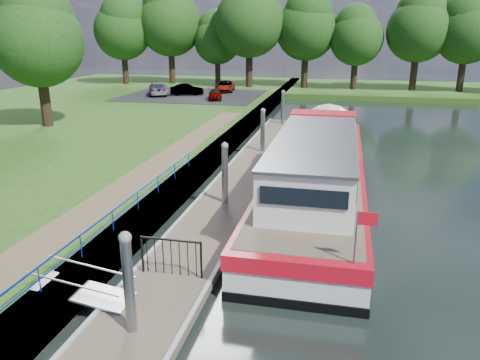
% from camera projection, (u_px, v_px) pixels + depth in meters
% --- Properties ---
extents(ground, '(160.00, 160.00, 0.00)m').
position_uv_depth(ground, '(142.00, 331.00, 11.75)').
color(ground, black).
rests_on(ground, ground).
extents(bank_edge, '(1.10, 90.00, 0.78)m').
position_uv_depth(bank_edge, '(210.00, 159.00, 26.11)').
color(bank_edge, '#473D2D').
rests_on(bank_edge, ground).
extents(far_bank, '(60.00, 18.00, 0.60)m').
position_uv_depth(far_bank, '(407.00, 90.00, 57.54)').
color(far_bank, '#254D16').
rests_on(far_bank, ground).
extents(footpath, '(1.60, 40.00, 0.05)m').
position_uv_depth(footpath, '(122.00, 189.00, 19.86)').
color(footpath, brown).
rests_on(footpath, riverbank).
extents(carpark, '(14.00, 12.00, 0.06)m').
position_uv_depth(carpark, '(193.00, 95.00, 49.13)').
color(carpark, black).
rests_on(carpark, riverbank).
extents(blue_fence, '(0.04, 18.04, 0.72)m').
position_uv_depth(blue_fence, '(97.00, 227.00, 14.71)').
color(blue_fence, '#0C2DBF').
rests_on(blue_fence, riverbank).
extents(pontoon, '(2.50, 30.00, 0.56)m').
position_uv_depth(pontoon, '(247.00, 176.00, 23.78)').
color(pontoon, brown).
rests_on(pontoon, ground).
extents(mooring_piles, '(0.30, 27.30, 3.55)m').
position_uv_depth(mooring_piles, '(247.00, 155.00, 23.45)').
color(mooring_piles, gray).
rests_on(mooring_piles, ground).
extents(gangway, '(2.58, 1.00, 0.92)m').
position_uv_depth(gangway, '(83.00, 291.00, 12.40)').
color(gangway, '#A5A8AD').
rests_on(gangway, ground).
extents(gate_panel, '(1.85, 0.05, 1.15)m').
position_uv_depth(gate_panel, '(171.00, 252.00, 13.44)').
color(gate_panel, black).
rests_on(gate_panel, ground).
extents(barge, '(4.36, 21.15, 4.78)m').
position_uv_depth(barge, '(318.00, 167.00, 22.00)').
color(barge, black).
rests_on(barge, ground).
extents(horizon_trees, '(54.38, 10.03, 12.87)m').
position_uv_depth(horizon_trees, '(296.00, 25.00, 54.95)').
color(horizon_trees, '#332316').
rests_on(horizon_trees, ground).
extents(bank_tree_a, '(6.12, 6.12, 9.72)m').
position_uv_depth(bank_tree_a, '(38.00, 34.00, 31.61)').
color(bank_tree_a, '#332316').
rests_on(bank_tree_a, riverbank).
extents(car_a, '(2.00, 3.37, 1.07)m').
position_uv_depth(car_a, '(215.00, 94.00, 45.56)').
color(car_a, '#999999').
rests_on(car_a, carpark).
extents(car_b, '(3.64, 2.20, 1.13)m').
position_uv_depth(car_b, '(187.00, 90.00, 48.90)').
color(car_b, '#999999').
rests_on(car_b, carpark).
extents(car_c, '(3.60, 4.94, 1.33)m').
position_uv_depth(car_c, '(158.00, 89.00, 48.84)').
color(car_c, '#999999').
rests_on(car_c, carpark).
extents(car_d, '(2.49, 4.38, 1.15)m').
position_uv_depth(car_d, '(225.00, 86.00, 51.79)').
color(car_d, '#999999').
rests_on(car_d, carpark).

